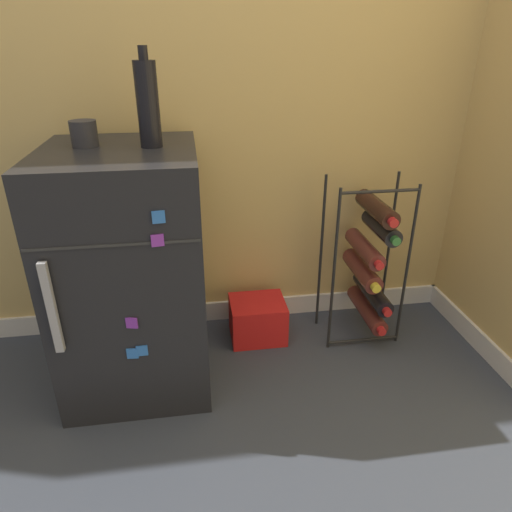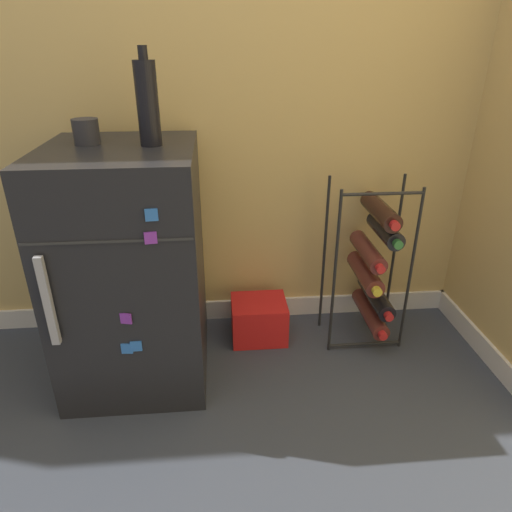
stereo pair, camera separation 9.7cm
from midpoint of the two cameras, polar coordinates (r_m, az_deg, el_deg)
name	(u,v)px [view 2 (the right image)]	position (r m, az deg, el deg)	size (l,w,h in m)	color
ground_plane	(268,415)	(1.68, 3.24, -19.23)	(14.00, 14.00, 0.00)	#333842
wall_back	(251,22)	(1.86, 1.08, 27.25)	(6.84, 0.07, 2.50)	tan
mini_fridge	(132,268)	(1.69, -13.70, -1.48)	(0.50, 0.58, 0.87)	black
wine_rack	(373,265)	(1.94, 15.85, -1.14)	(0.32, 0.33, 0.70)	black
soda_box	(259,319)	(1.99, 1.78, -7.93)	(0.23, 0.20, 0.17)	red
fridge_top_cup	(86,132)	(1.61, -18.82, 14.49)	(0.08, 0.08, 0.08)	#28282D
fridge_top_bottle	(148,103)	(1.53, -11.55, 18.24)	(0.07, 0.07, 0.30)	black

